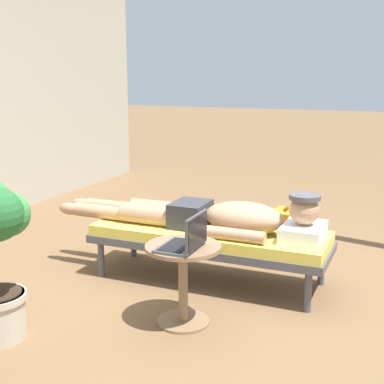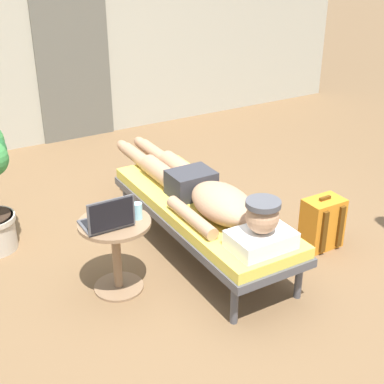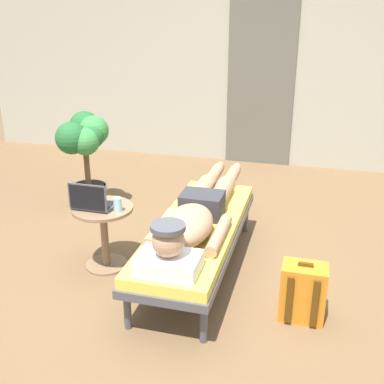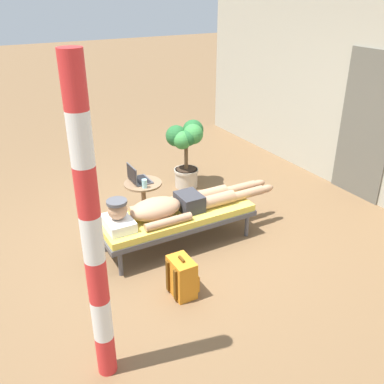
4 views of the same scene
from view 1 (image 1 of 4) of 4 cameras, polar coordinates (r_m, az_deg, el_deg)
name	(u,v)px [view 1 (image 1 of 4)]	position (r m, az deg, el deg)	size (l,w,h in m)	color
ground_plane	(217,290)	(4.02, 2.66, -10.43)	(40.00, 40.00, 0.00)	brown
lounge_chair	(209,238)	(4.08, 1.87, -4.91)	(0.62, 1.83, 0.42)	#4C4C51
person_reclining	(215,216)	(4.02, 2.44, -2.61)	(0.53, 2.17, 0.33)	white
side_table	(183,270)	(3.40, -0.96, -8.40)	(0.48, 0.48, 0.52)	#8C6B4C
laptop	(187,240)	(3.25, -0.58, -5.16)	(0.31, 0.24, 0.23)	#4C4C51
drink_glass	(198,231)	(3.44, 0.66, -4.21)	(0.06, 0.06, 0.11)	#99D8E5
backpack	(285,233)	(4.79, 9.90, -4.30)	(0.30, 0.26, 0.42)	orange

